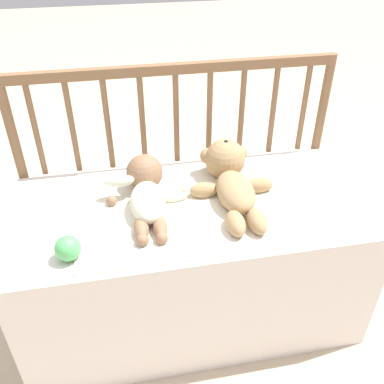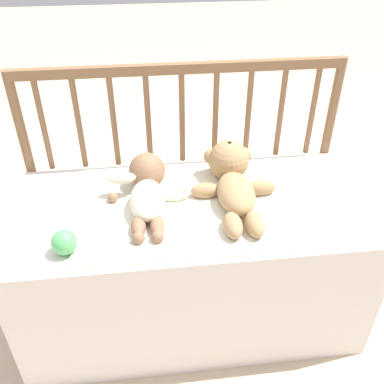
# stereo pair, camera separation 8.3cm
# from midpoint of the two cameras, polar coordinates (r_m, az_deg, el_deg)

# --- Properties ---
(ground_plane) EXTENTS (12.00, 12.00, 0.00)m
(ground_plane) POSITION_cam_midpoint_polar(r_m,az_deg,el_deg) (1.86, -1.34, -15.25)
(ground_plane) COLOR #C6B293
(crib_mattress) EXTENTS (1.24, 0.58, 0.54)m
(crib_mattress) POSITION_cam_midpoint_polar(r_m,az_deg,el_deg) (1.66, -1.47, -9.30)
(crib_mattress) COLOR white
(crib_mattress) RESTS_ON ground_plane
(crib_rail) EXTENTS (1.24, 0.04, 0.94)m
(crib_rail) POSITION_cam_midpoint_polar(r_m,az_deg,el_deg) (1.69, -3.48, 7.69)
(crib_rail) COLOR brown
(crib_rail) RESTS_ON ground_plane
(blanket) EXTENTS (0.82, 0.54, 0.01)m
(blanket) POSITION_cam_midpoint_polar(r_m,az_deg,el_deg) (1.48, -0.88, -1.71)
(blanket) COLOR silver
(blanket) RESTS_ON crib_mattress
(teddy_bear) EXTENTS (0.31, 0.46, 0.15)m
(teddy_bear) POSITION_cam_midpoint_polar(r_m,az_deg,el_deg) (1.53, 3.65, 2.00)
(teddy_bear) COLOR tan
(teddy_bear) RESTS_ON crib_mattress
(baby) EXTENTS (0.29, 0.40, 0.13)m
(baby) POSITION_cam_midpoint_polar(r_m,az_deg,el_deg) (1.48, -7.66, 0.10)
(baby) COLOR #EAEACC
(baby) RESTS_ON crib_mattress
(toy_ball) EXTENTS (0.08, 0.08, 0.08)m
(toy_ball) POSITION_cam_midpoint_polar(r_m,az_deg,el_deg) (1.32, -17.97, -7.20)
(toy_ball) COLOR #59BF66
(toy_ball) RESTS_ON crib_mattress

